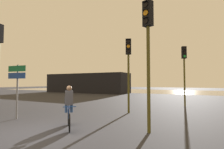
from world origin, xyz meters
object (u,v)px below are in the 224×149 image
at_px(distant_building, 86,83).
at_px(cyclist, 69,106).
at_px(traffic_light_near_right, 148,41).
at_px(traffic_light_far_right, 184,64).
at_px(traffic_light_center, 128,61).
at_px(direction_sign_post, 17,81).

xyz_separation_m(distant_building, cyclist, (13.63, -19.76, -0.81)).
xyz_separation_m(traffic_light_near_right, cyclist, (-2.88, -0.81, -2.39)).
xyz_separation_m(traffic_light_far_right, traffic_light_center, (-2.57, -4.56, -0.10)).
bearing_deg(distant_building, cyclist, -55.39).
relative_size(traffic_light_center, traffic_light_near_right, 0.92).
bearing_deg(traffic_light_near_right, traffic_light_center, -38.05).
distance_m(distant_building, direction_sign_post, 22.16).
bearing_deg(traffic_light_center, distant_building, -68.87).
distance_m(traffic_light_far_right, traffic_light_near_right, 7.92).
height_order(distant_building, traffic_light_far_right, traffic_light_far_right).
xyz_separation_m(direction_sign_post, cyclist, (3.38, -0.11, -0.97)).
bearing_deg(cyclist, distant_building, -99.10).
distance_m(direction_sign_post, cyclist, 3.52).
height_order(traffic_light_center, cyclist, traffic_light_center).
relative_size(traffic_light_far_right, traffic_light_center, 1.03).
bearing_deg(traffic_light_near_right, distant_building, -29.45).
relative_size(traffic_light_far_right, traffic_light_near_right, 0.95).
bearing_deg(distant_building, traffic_light_near_right, -48.92).
height_order(traffic_light_far_right, direction_sign_post, traffic_light_far_right).
relative_size(traffic_light_far_right, cyclist, 2.73).
bearing_deg(traffic_light_center, direction_sign_post, 22.81).
relative_size(direction_sign_post, cyclist, 1.60).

